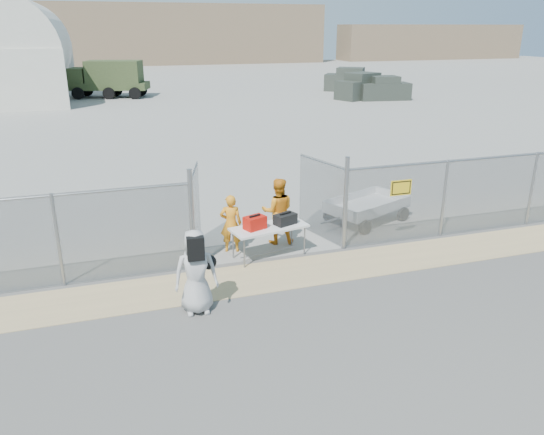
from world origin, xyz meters
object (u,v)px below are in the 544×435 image
object	(u,v)px
folding_table	(269,242)
security_worker_right	(278,211)
visitor	(196,272)
utility_trailer	(367,209)
security_worker_left	(231,224)

from	to	relation	value
folding_table	security_worker_right	size ratio (longest dim) A/B	1.07
visitor	utility_trailer	xyz separation A→B (m)	(5.87, 3.81, -0.51)
security_worker_left	utility_trailer	xyz separation A→B (m)	(4.45, 0.99, -0.39)
security_worker_left	folding_table	bearing A→B (deg)	158.19
security_worker_left	utility_trailer	size ratio (longest dim) A/B	0.48
folding_table	security_worker_right	distance (m)	1.10
visitor	security_worker_right	bearing A→B (deg)	51.09
security_worker_right	utility_trailer	world-z (taller)	security_worker_right
folding_table	security_worker_left	world-z (taller)	security_worker_left
security_worker_left	visitor	bearing A→B (deg)	78.09
folding_table	security_worker_right	xyz separation A→B (m)	(0.51, 0.83, 0.50)
folding_table	visitor	xyz separation A→B (m)	(-2.26, -2.20, 0.49)
visitor	security_worker_left	bearing A→B (deg)	66.85
security_worker_left	security_worker_right	distance (m)	1.38
security_worker_left	visitor	xyz separation A→B (m)	(-1.41, -2.83, 0.12)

